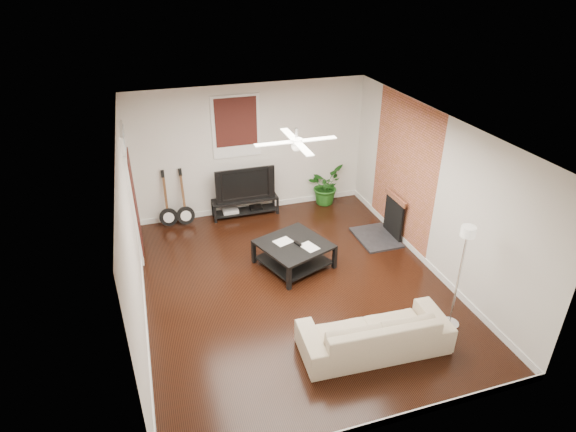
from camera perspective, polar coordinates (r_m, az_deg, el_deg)
name	(u,v)px	position (r m, az deg, el deg)	size (l,w,h in m)	color
room	(296,214)	(7.56, 0.91, 0.30)	(5.01, 6.01, 2.81)	black
brick_accent	(403,172)	(9.36, 13.61, 5.18)	(0.02, 2.20, 2.80)	#AC5E37
fireplace	(385,217)	(9.62, 11.50, -0.14)	(0.80, 1.10, 0.92)	black
window_back	(236,127)	(9.94, -6.22, 10.57)	(1.00, 0.06, 1.30)	black
door_left	(133,193)	(9.03, -18.06, 2.64)	(0.08, 1.00, 2.50)	white
tv_stand	(245,207)	(10.45, -5.13, 1.13)	(1.42, 0.38, 0.40)	black
tv	(244,183)	(10.22, -5.29, 4.01)	(1.27, 0.17, 0.73)	black
coffee_table	(294,254)	(8.69, 0.70, -4.58)	(1.11, 1.11, 0.47)	black
sofa	(374,331)	(7.05, 10.28, -13.39)	(2.13, 0.83, 0.62)	#C3B092
floor_lamp	(459,278)	(7.41, 19.71, -7.01)	(0.29, 0.29, 1.74)	silver
potted_plant	(325,185)	(10.87, 4.43, 3.70)	(0.79, 0.69, 0.88)	#205E1A
guitar_left	(166,200)	(10.07, -14.33, 1.84)	(0.38, 0.27, 1.23)	black
guitar_right	(184,199)	(10.05, -12.34, 2.05)	(0.38, 0.27, 1.23)	black
ceiling_fan	(296,141)	(7.08, 0.98, 8.91)	(1.24, 1.24, 0.32)	white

